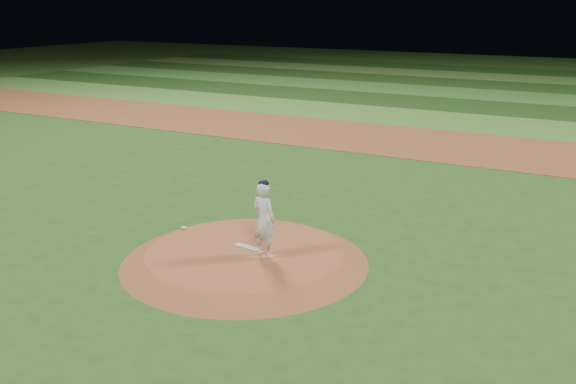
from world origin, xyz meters
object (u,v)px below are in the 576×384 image
at_px(pitching_rubber, 248,247).
at_px(pitcher_on_mound, 264,219).
at_px(rosin_bag, 184,228).
at_px(pitchers_mound, 245,256).

height_order(pitching_rubber, pitcher_on_mound, pitcher_on_mound).
height_order(rosin_bag, pitcher_on_mound, pitcher_on_mound).
bearing_deg(pitchers_mound, rosin_bag, 166.43).
height_order(pitchers_mound, pitcher_on_mound, pitcher_on_mound).
bearing_deg(pitcher_on_mound, rosin_bag, 168.56).
distance_m(pitchers_mound, rosin_bag, 2.15).
bearing_deg(rosin_bag, pitching_rubber, -8.73).
xyz_separation_m(pitchers_mound, pitcher_on_mound, (0.52, -0.02, 0.97)).
distance_m(pitchers_mound, pitching_rubber, 0.24).
relative_size(pitchers_mound, pitching_rubber, 8.36).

